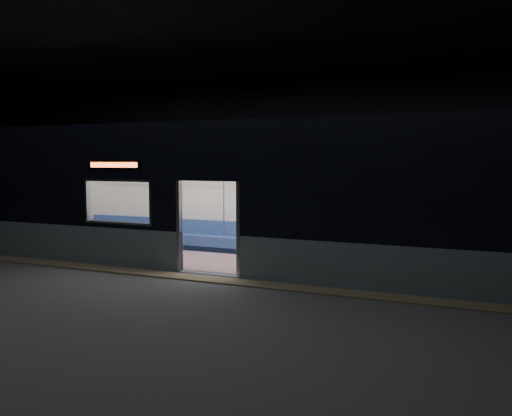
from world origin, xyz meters
The scene contains 7 objects.
station_floor centered at (0.00, 0.00, -0.01)m, with size 24.00×14.00×0.01m, color #47494C.
station_envelope centered at (0.00, 0.00, 3.66)m, with size 24.00×14.00×5.00m.
tactile_strip centered at (0.00, 0.55, 0.01)m, with size 22.80×0.50×0.03m, color #8C7F59.
metro_car centered at (0.00, 2.54, 1.85)m, with size 18.00×3.04×3.35m.
passenger centered at (4.08, 3.55, 0.85)m, with size 0.50×0.80×1.49m.
handbag centered at (4.08, 3.29, 0.70)m, with size 0.31×0.26×0.15m, color black.
transit_map centered at (2.97, 3.85, 1.45)m, with size 0.92×0.03×0.60m, color white.
Camera 1 is at (5.69, -9.22, 2.49)m, focal length 38.00 mm.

